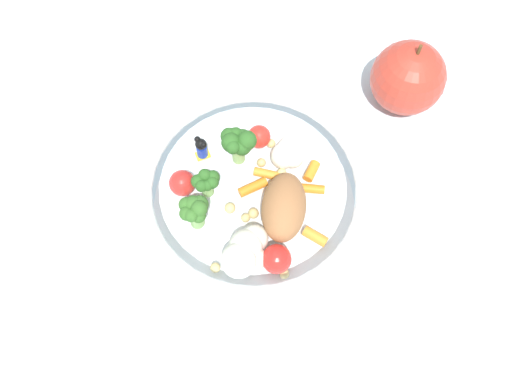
# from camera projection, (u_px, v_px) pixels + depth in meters

# --- Properties ---
(ground_plane) EXTENTS (2.40, 2.40, 0.00)m
(ground_plane) POSITION_uv_depth(u_px,v_px,m) (247.00, 198.00, 0.59)
(ground_plane) COLOR silver
(food_container) EXTENTS (0.23, 0.23, 0.06)m
(food_container) POSITION_uv_depth(u_px,v_px,m) (258.00, 193.00, 0.56)
(food_container) COLOR white
(food_container) RESTS_ON ground_plane
(loose_apple) EXTENTS (0.08, 0.08, 0.10)m
(loose_apple) POSITION_uv_depth(u_px,v_px,m) (408.00, 78.00, 0.61)
(loose_apple) COLOR #BC3828
(loose_apple) RESTS_ON ground_plane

